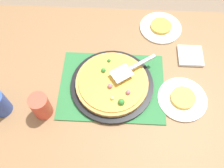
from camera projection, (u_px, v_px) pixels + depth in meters
ground_plane at (112, 135)px, 1.78m from camera, size 8.00×8.00×0.00m
dining_table at (112, 97)px, 1.22m from camera, size 1.40×1.00×0.75m
placemat at (112, 86)px, 1.13m from camera, size 0.48×0.36×0.01m
pizza_pan at (112, 85)px, 1.12m from camera, size 0.38×0.38×0.01m
pizza at (112, 83)px, 1.10m from camera, size 0.33×0.33×0.05m
plate_near_left at (182, 99)px, 1.09m from camera, size 0.22×0.22×0.01m
plate_far_right at (161, 28)px, 1.30m from camera, size 0.22×0.22×0.01m
served_slice_left at (183, 98)px, 1.08m from camera, size 0.11×0.11×0.02m
served_slice_right at (161, 26)px, 1.29m from camera, size 0.11×0.11×0.02m
cup_near at (41, 106)px, 1.01m from camera, size 0.08×0.08×0.12m
pizza_server at (130, 69)px, 1.09m from camera, size 0.21×0.17×0.01m
napkin_stack at (190, 56)px, 1.20m from camera, size 0.12×0.12×0.02m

